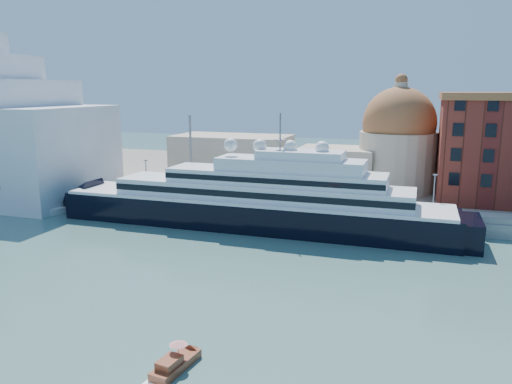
% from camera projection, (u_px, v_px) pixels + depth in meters
% --- Properties ---
extents(ground, '(400.00, 400.00, 0.00)m').
position_uv_depth(ground, '(219.00, 269.00, 73.42)').
color(ground, '#345A56').
rests_on(ground, ground).
extents(quay, '(180.00, 10.00, 2.50)m').
position_uv_depth(quay, '(281.00, 209.00, 104.78)').
color(quay, gray).
rests_on(quay, ground).
extents(land, '(260.00, 72.00, 2.00)m').
position_uv_depth(land, '(319.00, 178.00, 142.95)').
color(land, slate).
rests_on(land, ground).
extents(quay_fence, '(180.00, 0.10, 1.20)m').
position_uv_depth(quay_fence, '(275.00, 205.00, 100.22)').
color(quay_fence, slate).
rests_on(quay_fence, quay).
extents(superyacht, '(85.13, 11.80, 25.44)m').
position_uv_depth(superyacht, '(239.00, 204.00, 95.54)').
color(superyacht, black).
rests_on(superyacht, ground).
extents(service_barge, '(11.73, 7.16, 2.50)m').
position_uv_depth(service_barge, '(45.00, 208.00, 107.79)').
color(service_barge, white).
rests_on(service_barge, ground).
extents(water_taxi, '(2.80, 6.12, 2.80)m').
position_uv_depth(water_taxi, '(175.00, 363.00, 46.89)').
color(water_taxi, brown).
rests_on(water_taxi, ground).
extents(church, '(66.00, 18.00, 25.50)m').
position_uv_depth(church, '(332.00, 151.00, 122.90)').
color(church, beige).
rests_on(church, land).
extents(lamp_posts, '(120.80, 2.40, 18.00)m').
position_uv_depth(lamp_posts, '(221.00, 167.00, 105.31)').
color(lamp_posts, slate).
rests_on(lamp_posts, quay).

